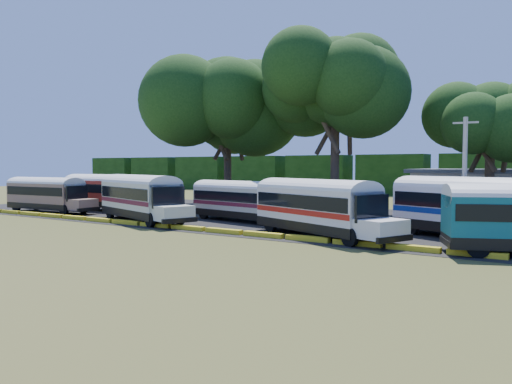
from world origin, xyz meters
The scene contains 14 objects.
ground centered at (0.00, 0.00, 0.00)m, with size 160.00×160.00×0.00m, color #3A4617.
asphalt_strip centered at (1.00, 12.00, 0.01)m, with size 64.00×24.00×0.02m, color black.
curb centered at (0.00, 1.00, 0.15)m, with size 53.70×0.45×0.30m.
treeline_backdrop centered at (0.00, 48.00, 3.00)m, with size 130.00×4.00×6.00m.
bus_beige centered at (-17.87, 3.51, 1.87)m, with size 10.05×2.97×3.27m.
bus_red centered at (-14.69, 7.78, 2.02)m, with size 10.78×3.02×3.51m.
bus_cream_west centered at (-5.10, 3.06, 2.05)m, with size 11.30×6.16×3.62m.
bus_cream_east centered at (1.06, 7.42, 1.79)m, with size 9.91×4.19×3.17m.
bus_white_red centered at (10.11, 3.03, 1.99)m, with size 10.89×6.52×3.52m.
bus_white_blue centered at (18.29, 6.81, 2.08)m, with size 11.35×6.87×3.67m.
tree_west centered at (-8.63, 19.06, 11.05)m, with size 13.26×13.26×15.94m.
tree_center centered at (4.36, 18.17, 11.93)m, with size 11.06×11.06×16.03m.
tree_east centered at (16.63, 23.74, 8.51)m, with size 8.38×8.38×11.65m.
utility_pole centered at (16.97, 11.01, 3.89)m, with size 1.60×0.30×7.55m.
Camera 1 is at (23.63, -24.26, 4.31)m, focal length 35.00 mm.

